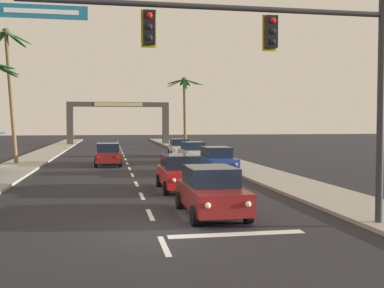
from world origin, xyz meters
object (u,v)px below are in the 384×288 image
at_px(palm_right_farthest, 185,97).
at_px(town_gateway_arch, 119,117).
at_px(sedan_parked_nearest_kerb, 193,152).
at_px(sedan_parked_mid_kerb, 217,160).
at_px(palm_left_third, 8,66).
at_px(sedan_third_in_queue, 180,172).
at_px(traffic_signal_mast, 276,55).
at_px(sedan_oncoming_far, 108,154).
at_px(sedan_parked_far_kerb, 180,148).
at_px(sedan_lead_at_stop_bar, 211,191).

xyz_separation_m(palm_right_farthest, town_gateway_arch, (-7.48, 14.10, -2.17)).
height_order(sedan_parked_nearest_kerb, sedan_parked_mid_kerb, same).
bearing_deg(palm_left_third, sedan_third_in_queue, -55.07).
xyz_separation_m(traffic_signal_mast, palm_right_farthest, (4.09, 41.38, 1.08)).
xyz_separation_m(sedan_third_in_queue, sedan_oncoming_far, (-3.40, 13.44, 0.00)).
relative_size(sedan_parked_nearest_kerb, sedan_parked_far_kerb, 1.00).
height_order(palm_left_third, palm_right_farthest, palm_left_third).
relative_size(sedan_lead_at_stop_bar, palm_left_third, 0.43).
bearing_deg(palm_right_farthest, town_gateway_arch, 117.95).
bearing_deg(palm_left_third, sedan_oncoming_far, -14.85).
xyz_separation_m(palm_left_third, palm_right_farthest, (16.32, 17.35, -1.20)).
distance_m(sedan_parked_far_kerb, palm_right_farthest, 12.58).
distance_m(sedan_oncoming_far, sedan_parked_mid_kerb, 9.53).
relative_size(traffic_signal_mast, sedan_parked_nearest_kerb, 2.49).
distance_m(sedan_lead_at_stop_bar, palm_left_third, 24.96).
bearing_deg(sedan_oncoming_far, sedan_third_in_queue, -75.81).
height_order(sedan_oncoming_far, town_gateway_arch, town_gateway_arch).
bearing_deg(sedan_parked_nearest_kerb, traffic_signal_mast, -94.47).
xyz_separation_m(traffic_signal_mast, town_gateway_arch, (-3.39, 55.48, -1.09)).
distance_m(sedan_parked_nearest_kerb, palm_right_farthest, 18.98).
bearing_deg(sedan_parked_far_kerb, sedan_lead_at_stop_bar, -96.45).
relative_size(sedan_parked_nearest_kerb, palm_right_farthest, 0.52).
relative_size(sedan_lead_at_stop_bar, sedan_parked_far_kerb, 0.99).
bearing_deg(sedan_parked_mid_kerb, sedan_parked_far_kerb, 90.39).
distance_m(sedan_parked_mid_kerb, town_gateway_arch, 40.58).
relative_size(traffic_signal_mast, palm_left_third, 1.08).
distance_m(traffic_signal_mast, town_gateway_arch, 55.60).
xyz_separation_m(traffic_signal_mast, sedan_oncoming_far, (-4.88, 22.08, -4.31)).
bearing_deg(sedan_oncoming_far, sedan_lead_at_stop_bar, -79.74).
bearing_deg(town_gateway_arch, sedan_parked_nearest_kerb, -80.78).
distance_m(traffic_signal_mast, palm_left_third, 27.06).
bearing_deg(sedan_parked_far_kerb, sedan_third_in_queue, -98.58).
bearing_deg(sedan_parked_mid_kerb, sedan_parked_nearest_kerb, 90.44).
distance_m(sedan_oncoming_far, palm_left_third, 10.07).
height_order(sedan_lead_at_stop_bar, sedan_oncoming_far, same).
bearing_deg(sedan_third_in_queue, palm_right_farthest, 80.35).
distance_m(sedan_third_in_queue, town_gateway_arch, 47.00).
bearing_deg(sedan_parked_nearest_kerb, palm_left_third, 177.14).
xyz_separation_m(sedan_parked_far_kerb, palm_left_third, (-14.01, -6.23, 6.60)).
bearing_deg(palm_right_farthest, sedan_parked_far_kerb, -101.70).
bearing_deg(sedan_third_in_queue, town_gateway_arch, 92.34).
bearing_deg(sedan_parked_nearest_kerb, sedan_third_in_queue, -102.68).
bearing_deg(town_gateway_arch, palm_left_third, -105.69).
bearing_deg(traffic_signal_mast, sedan_parked_far_kerb, 86.63).
bearing_deg(sedan_oncoming_far, sedan_parked_far_kerb, 50.82).
relative_size(traffic_signal_mast, sedan_lead_at_stop_bar, 2.50).
bearing_deg(sedan_parked_far_kerb, palm_left_third, -156.04).
xyz_separation_m(sedan_oncoming_far, palm_left_third, (-7.35, 1.95, 6.60)).
height_order(sedan_parked_far_kerb, palm_right_farthest, palm_right_farthest).
bearing_deg(sedan_oncoming_far, town_gateway_arch, 87.45).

